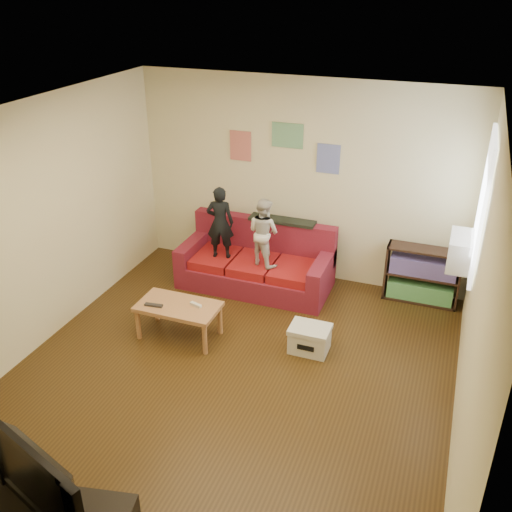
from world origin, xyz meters
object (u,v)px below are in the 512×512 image
(file_box, at_px, (310,339))
(television, at_px, (48,472))
(child_a, at_px, (220,223))
(bookshelf, at_px, (422,278))
(coffee_table, at_px, (179,309))
(child_b, at_px, (264,232))
(sofa, at_px, (257,264))

(file_box, height_order, television, television)
(file_box, bearing_deg, child_a, 145.35)
(television, bearing_deg, bookshelf, 84.34)
(coffee_table, relative_size, bookshelf, 1.01)
(child_b, bearing_deg, sofa, -25.85)
(coffee_table, bearing_deg, child_a, 91.70)
(sofa, xyz_separation_m, child_a, (-0.45, -0.17, 0.61))
(child_b, distance_m, file_box, 1.58)
(television, bearing_deg, file_box, 89.66)
(sofa, xyz_separation_m, bookshelf, (2.12, 0.33, 0.04))
(bookshelf, relative_size, file_box, 2.08)
(child_b, bearing_deg, child_a, 22.83)
(bookshelf, distance_m, television, 5.03)
(sofa, relative_size, child_b, 2.22)
(child_b, xyz_separation_m, bookshelf, (1.97, 0.49, -0.54))
(file_box, distance_m, television, 3.23)
(coffee_table, distance_m, television, 2.80)
(child_a, height_order, file_box, child_a)
(sofa, xyz_separation_m, file_box, (1.08, -1.23, -0.14))
(child_b, distance_m, bookshelf, 2.10)
(sofa, bearing_deg, coffee_table, -105.58)
(sofa, height_order, coffee_table, sofa)
(sofa, xyz_separation_m, child_b, (0.15, -0.17, 0.57))
(sofa, distance_m, file_box, 1.64)
(bookshelf, bearing_deg, television, -114.71)
(child_a, height_order, bookshelf, child_a)
(child_a, xyz_separation_m, file_box, (1.53, -1.06, -0.75))
(child_a, bearing_deg, television, 84.37)
(coffee_table, relative_size, file_box, 2.10)
(sofa, bearing_deg, file_box, -48.62)
(child_b, height_order, television, child_b)
(child_b, distance_m, coffee_table, 1.52)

